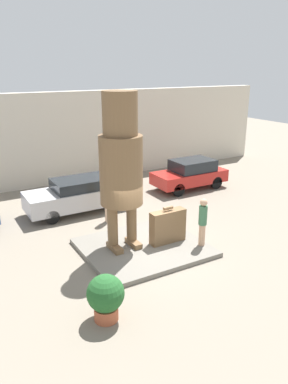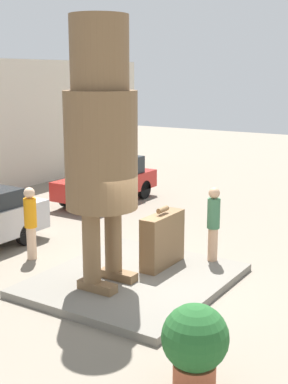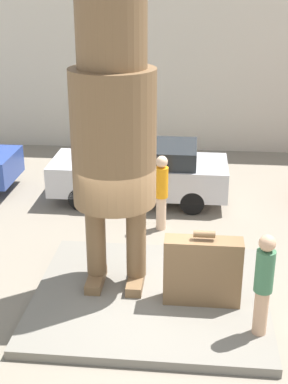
{
  "view_description": "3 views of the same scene",
  "coord_description": "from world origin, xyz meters",
  "px_view_note": "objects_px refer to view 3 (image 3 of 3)",
  "views": [
    {
      "loc": [
        -6.09,
        -10.58,
        6.34
      ],
      "look_at": [
        -0.05,
        -0.14,
        2.26
      ],
      "focal_mm": 35.0,
      "sensor_mm": 36.0,
      "label": 1
    },
    {
      "loc": [
        -9.14,
        -6.1,
        4.52
      ],
      "look_at": [
        0.39,
        -0.01,
        1.99
      ],
      "focal_mm": 50.0,
      "sensor_mm": 36.0,
      "label": 2
    },
    {
      "loc": [
        0.7,
        -8.37,
        5.59
      ],
      "look_at": [
        -0.12,
        -0.03,
        2.17
      ],
      "focal_mm": 50.0,
      "sensor_mm": 36.0,
      "label": 3
    }
  ],
  "objects_px": {
    "giant_suitcase": "(203,271)",
    "worker_hivis": "(161,190)",
    "statue_figure": "(113,118)",
    "tourist": "(264,281)",
    "parked_car_silver": "(141,171)"
  },
  "relations": [
    {
      "from": "statue_figure",
      "to": "giant_suitcase",
      "type": "relative_size",
      "value": 3.9
    },
    {
      "from": "statue_figure",
      "to": "tourist",
      "type": "height_order",
      "value": "statue_figure"
    },
    {
      "from": "giant_suitcase",
      "to": "worker_hivis",
      "type": "xyz_separation_m",
      "value": [
        -0.94,
        3.2,
        0.21
      ]
    },
    {
      "from": "tourist",
      "to": "worker_hivis",
      "type": "distance_m",
      "value": 4.44
    },
    {
      "from": "statue_figure",
      "to": "parked_car_silver",
      "type": "height_order",
      "value": "statue_figure"
    },
    {
      "from": "giant_suitcase",
      "to": "worker_hivis",
      "type": "distance_m",
      "value": 3.34
    },
    {
      "from": "giant_suitcase",
      "to": "parked_car_silver",
      "type": "height_order",
      "value": "giant_suitcase"
    },
    {
      "from": "statue_figure",
      "to": "parked_car_silver",
      "type": "relative_size",
      "value": 1.18
    },
    {
      "from": "worker_hivis",
      "to": "tourist",
      "type": "bearing_deg",
      "value": -64.95
    },
    {
      "from": "giant_suitcase",
      "to": "tourist",
      "type": "xyz_separation_m",
      "value": [
        0.94,
        -0.83,
        0.35
      ]
    },
    {
      "from": "tourist",
      "to": "worker_hivis",
      "type": "bearing_deg",
      "value": 115.05
    },
    {
      "from": "parked_car_silver",
      "to": "worker_hivis",
      "type": "height_order",
      "value": "worker_hivis"
    },
    {
      "from": "worker_hivis",
      "to": "parked_car_silver",
      "type": "bearing_deg",
      "value": 110.86
    },
    {
      "from": "statue_figure",
      "to": "parked_car_silver",
      "type": "distance_m",
      "value": 5.1
    },
    {
      "from": "statue_figure",
      "to": "giant_suitcase",
      "type": "height_order",
      "value": "statue_figure"
    }
  ]
}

